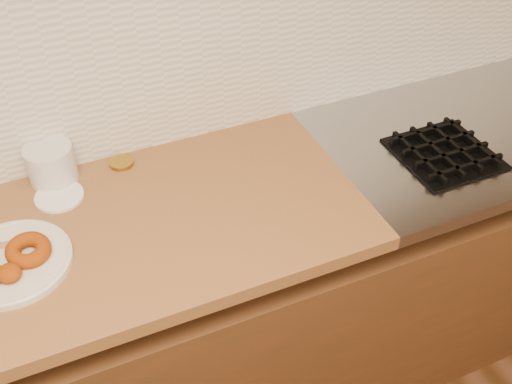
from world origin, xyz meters
TOP-DOWN VIEW (x-y plane):
  - base_cabinet at (0.00, 1.69)m, footprint 3.60×0.60m
  - backsplash at (0.00, 1.99)m, footprint 3.60×0.02m
  - donut_plate at (-0.37, 1.66)m, footprint 0.27×0.27m
  - ring_donut at (-0.32, 1.66)m, footprint 0.14×0.14m
  - plastic_tub at (-0.22, 1.94)m, footprint 0.16×0.16m
  - tub_lid at (-0.23, 1.86)m, footprint 0.14×0.14m
  - brass_jar_lid at (-0.04, 1.93)m, footprint 0.08×0.08m

SIDE VIEW (x-z plane):
  - base_cabinet at x=0.00m, z-range 0.00..0.77m
  - tub_lid at x=-0.23m, z-range 0.90..0.91m
  - brass_jar_lid at x=-0.04m, z-range 0.90..0.91m
  - donut_plate at x=-0.37m, z-range 0.90..0.92m
  - ring_donut at x=-0.32m, z-range 0.91..0.96m
  - plastic_tub at x=-0.22m, z-range 0.90..1.00m
  - backsplash at x=0.00m, z-range 0.90..1.50m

